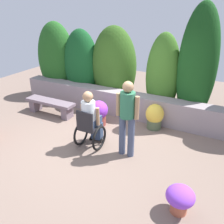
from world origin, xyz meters
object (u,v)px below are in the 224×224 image
(flower_pot_terracotta_by_wall, at_px, (155,116))
(flower_pot_small_foreground, at_px, (180,198))
(stone_bench, at_px, (50,105))
(person_in_wheelchair, at_px, (90,121))
(flower_pot_red_accent, at_px, (99,112))
(person_standing_companion, at_px, (127,115))

(flower_pot_terracotta_by_wall, xyz_separation_m, flower_pot_small_foreground, (1.23, -2.46, -0.06))
(stone_bench, distance_m, person_in_wheelchair, 2.19)
(flower_pot_small_foreground, bearing_deg, flower_pot_terracotta_by_wall, 116.58)
(person_in_wheelchair, bearing_deg, stone_bench, 152.03)
(flower_pot_red_accent, bearing_deg, person_standing_companion, -36.96)
(flower_pot_small_foreground, bearing_deg, flower_pot_red_accent, 142.85)
(person_in_wheelchair, xyz_separation_m, person_standing_companion, (0.85, 0.06, 0.32))
(person_standing_companion, xyz_separation_m, flower_pot_terracotta_by_wall, (0.14, 1.41, -0.61))
(person_in_wheelchair, bearing_deg, person_standing_companion, 1.45)
(person_in_wheelchair, relative_size, flower_pot_terracotta_by_wall, 2.00)
(person_standing_companion, bearing_deg, stone_bench, 160.84)
(stone_bench, xyz_separation_m, person_in_wheelchair, (1.96, -0.92, 0.34))
(person_standing_companion, height_order, flower_pot_small_foreground, person_standing_companion)
(person_in_wheelchair, xyz_separation_m, flower_pot_small_foreground, (2.22, -0.98, -0.35))
(person_in_wheelchair, bearing_deg, flower_pot_small_foreground, -26.76)
(flower_pot_red_accent, bearing_deg, stone_bench, -177.63)
(person_standing_companion, relative_size, flower_pot_terracotta_by_wall, 2.46)
(person_in_wheelchair, relative_size, flower_pot_red_accent, 1.97)
(flower_pot_terracotta_by_wall, relative_size, flower_pot_red_accent, 0.99)
(person_in_wheelchair, distance_m, person_standing_companion, 0.91)
(person_standing_companion, distance_m, flower_pot_small_foreground, 1.85)
(stone_bench, bearing_deg, flower_pot_red_accent, -4.66)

